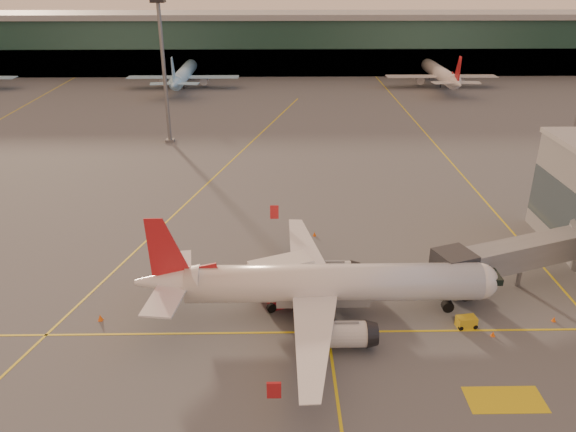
{
  "coord_description": "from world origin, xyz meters",
  "views": [
    {
      "loc": [
        0.57,
        -37.48,
        30.82
      ],
      "look_at": [
        1.59,
        19.93,
        5.0
      ],
      "focal_mm": 35.0,
      "sensor_mm": 36.0,
      "label": 1
    }
  ],
  "objects_px": {
    "gpu_cart": "(466,322)",
    "pushback_tug": "(450,279)",
    "catering_truck": "(282,279)",
    "main_airplane": "(321,285)"
  },
  "relations": [
    {
      "from": "catering_truck",
      "to": "main_airplane",
      "type": "bearing_deg",
      "value": -55.15
    },
    {
      "from": "gpu_cart",
      "to": "pushback_tug",
      "type": "relative_size",
      "value": 0.52
    },
    {
      "from": "main_airplane",
      "to": "gpu_cart",
      "type": "distance_m",
      "value": 13.91
    },
    {
      "from": "main_airplane",
      "to": "pushback_tug",
      "type": "xyz_separation_m",
      "value": [
        14.01,
        5.16,
        -2.66
      ]
    },
    {
      "from": "gpu_cart",
      "to": "pushback_tug",
      "type": "distance_m",
      "value": 7.43
    },
    {
      "from": "catering_truck",
      "to": "pushback_tug",
      "type": "height_order",
      "value": "catering_truck"
    },
    {
      "from": "main_airplane",
      "to": "gpu_cart",
      "type": "height_order",
      "value": "main_airplane"
    },
    {
      "from": "gpu_cart",
      "to": "pushback_tug",
      "type": "bearing_deg",
      "value": 77.26
    },
    {
      "from": "catering_truck",
      "to": "pushback_tug",
      "type": "xyz_separation_m",
      "value": [
        17.68,
        2.87,
        -1.96
      ]
    },
    {
      "from": "gpu_cart",
      "to": "main_airplane",
      "type": "bearing_deg",
      "value": 162.26
    }
  ]
}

